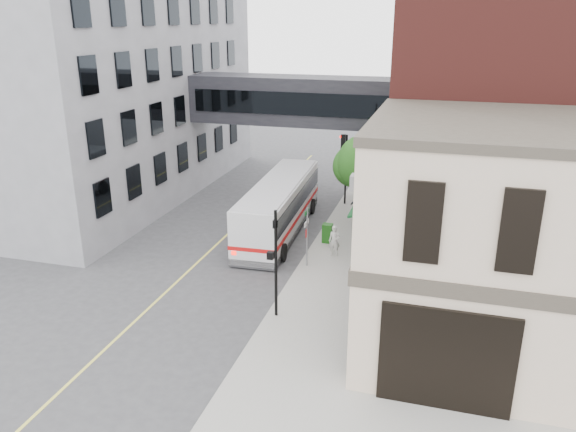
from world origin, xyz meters
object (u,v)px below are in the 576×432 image
Objects in this scene: pedestrian_a at (334,241)px; pedestrian_b at (373,208)px; bus at (279,205)px; pedestrian_c at (359,202)px; sandwich_board at (365,284)px; newspaper_box at (327,233)px.

pedestrian_b reaches higher than pedestrian_a.
pedestrian_c is at bearing 41.32° from bus.
pedestrian_c is 1.76× the size of sandwich_board.
sandwich_board is (1.93, -10.11, -0.39)m from pedestrian_c.
newspaper_box is at bearing -72.69° from pedestrian_c.
pedestrian_a is 1.52× the size of newspaper_box.
sandwich_board is at bearing -50.53° from pedestrian_c.
pedestrian_b is 1.80× the size of sandwich_board.
newspaper_box is at bearing -20.60° from bus.
pedestrian_c reaches higher than newspaper_box.
bus is 4.69m from pedestrian_a.
sandwich_board is at bearing -64.39° from pedestrian_a.
newspaper_box is 1.01× the size of sandwich_board.
pedestrian_b is 1.02× the size of pedestrian_c.
bus is 6.07× the size of pedestrian_c.
newspaper_box is at bearing 110.00° from pedestrian_a.
pedestrian_a reaches higher than newspaper_box.
sandwich_board is at bearing -91.40° from pedestrian_b.
pedestrian_a is 0.86× the size of pedestrian_b.
pedestrian_b is at bearing -15.89° from pedestrian_c.
pedestrian_c is (-0.96, 0.94, -0.02)m from pedestrian_b.
bus reaches higher than pedestrian_a.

